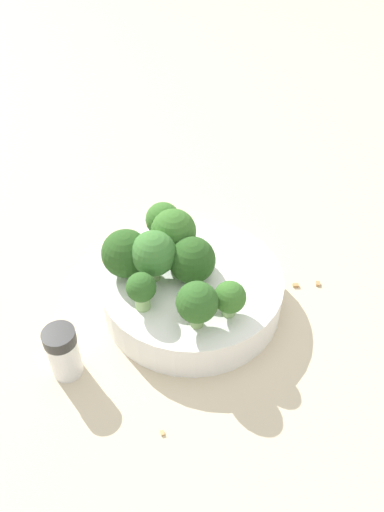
{
  "coord_description": "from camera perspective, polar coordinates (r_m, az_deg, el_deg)",
  "views": [
    {
      "loc": [
        -0.42,
        -0.07,
        0.48
      ],
      "look_at": [
        0.0,
        0.0,
        0.08
      ],
      "focal_mm": 35.0,
      "sensor_mm": 36.0,
      "label": 1
    }
  ],
  "objects": [
    {
      "name": "broccoli_floret_3",
      "position": [
        0.59,
        0.11,
        -0.29
      ],
      "size": [
        0.06,
        0.06,
        0.06
      ],
      "color": "#7A9E5B",
      "rests_on": "bowl"
    },
    {
      "name": "almond_crumb_2",
      "position": [
        0.62,
        -15.79,
        -9.27
      ],
      "size": [
        0.01,
        0.01,
        0.01
      ],
      "primitive_type": "cube",
      "rotation": [
        0.0,
        0.0,
        4.53
      ],
      "color": "tan",
      "rests_on": "ground_plane"
    },
    {
      "name": "broccoli_floret_7",
      "position": [
        0.59,
        -7.56,
        0.26
      ],
      "size": [
        0.06,
        0.06,
        0.06
      ],
      "color": "#84AD66",
      "rests_on": "bowl"
    },
    {
      "name": "almond_crumb_3",
      "position": [
        0.54,
        -3.47,
        -19.46
      ],
      "size": [
        0.01,
        0.01,
        0.01
      ],
      "primitive_type": "cube",
      "rotation": [
        0.0,
        0.0,
        3.6
      ],
      "color": "tan",
      "rests_on": "ground_plane"
    },
    {
      "name": "pepper_shaker",
      "position": [
        0.56,
        -14.49,
        -10.6
      ],
      "size": [
        0.04,
        0.04,
        0.07
      ],
      "color": "silver",
      "rests_on": "ground_plane"
    },
    {
      "name": "broccoli_floret_4",
      "position": [
        0.53,
        0.59,
        -5.4
      ],
      "size": [
        0.05,
        0.05,
        0.06
      ],
      "color": "#7A9E5B",
      "rests_on": "bowl"
    },
    {
      "name": "ground_plane",
      "position": [
        0.64,
        0.0,
        -5.41
      ],
      "size": [
        3.0,
        3.0,
        0.0
      ],
      "primitive_type": "plane",
      "color": "beige"
    },
    {
      "name": "broccoli_floret_2",
      "position": [
        0.63,
        -3.33,
        4.1
      ],
      "size": [
        0.04,
        0.04,
        0.06
      ],
      "color": "#7A9E5B",
      "rests_on": "bowl"
    },
    {
      "name": "broccoli_floret_0",
      "position": [
        0.55,
        -5.81,
        -3.81
      ],
      "size": [
        0.03,
        0.03,
        0.05
      ],
      "color": "#8EB770",
      "rests_on": "bowl"
    },
    {
      "name": "broccoli_floret_5",
      "position": [
        0.58,
        -4.41,
        0.26
      ],
      "size": [
        0.05,
        0.05,
        0.07
      ],
      "color": "#84AD66",
      "rests_on": "bowl"
    },
    {
      "name": "broccoli_floret_1",
      "position": [
        0.55,
        4.34,
        -4.81
      ],
      "size": [
        0.04,
        0.04,
        0.05
      ],
      "color": "#8EB770",
      "rests_on": "bowl"
    },
    {
      "name": "broccoli_floret_6",
      "position": [
        0.6,
        -2.12,
        2.71
      ],
      "size": [
        0.06,
        0.06,
        0.07
      ],
      "color": "#8EB770",
      "rests_on": "bowl"
    },
    {
      "name": "almond_crumb_0",
      "position": [
        0.68,
        14.22,
        -2.98
      ],
      "size": [
        0.01,
        0.01,
        0.01
      ],
      "primitive_type": "cube",
      "rotation": [
        0.0,
        0.0,
        0.04
      ],
      "color": "#AD7F4C",
      "rests_on": "ground_plane"
    },
    {
      "name": "bowl",
      "position": [
        0.62,
        0.0,
        -3.95
      ],
      "size": [
        0.22,
        0.22,
        0.05
      ],
      "primitive_type": "cylinder",
      "color": "white",
      "rests_on": "ground_plane"
    },
    {
      "name": "almond_crumb_1",
      "position": [
        0.67,
        11.79,
        -3.19
      ],
      "size": [
        0.01,
        0.01,
        0.01
      ],
      "primitive_type": "cube",
      "rotation": [
        0.0,
        0.0,
        1.77
      ],
      "color": "#AD7F4C",
      "rests_on": "ground_plane"
    }
  ]
}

